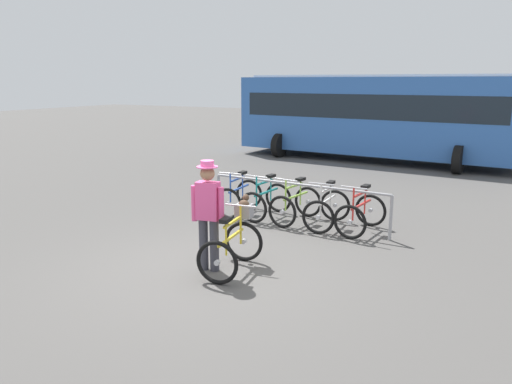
% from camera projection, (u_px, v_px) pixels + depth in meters
% --- Properties ---
extents(ground_plane, '(80.00, 80.00, 0.00)m').
position_uv_depth(ground_plane, '(206.00, 269.00, 7.70)').
color(ground_plane, '#514F4C').
extents(bike_rack_rail, '(3.90, 0.26, 0.88)m').
position_uv_depth(bike_rack_rail, '(297.00, 192.00, 9.90)').
color(bike_rack_rail, '#99999E').
rests_on(bike_rack_rail, ground).
extents(racked_bike_blue, '(0.71, 1.14, 0.98)m').
position_uv_depth(racked_bike_blue, '(239.00, 197.00, 10.88)').
color(racked_bike_blue, black).
rests_on(racked_bike_blue, ground).
extents(racked_bike_teal, '(0.75, 1.16, 0.97)m').
position_uv_depth(racked_bike_teal, '(266.00, 201.00, 10.53)').
color(racked_bike_teal, black).
rests_on(racked_bike_teal, ground).
extents(racked_bike_lime, '(0.81, 1.17, 0.97)m').
position_uv_depth(racked_bike_lime, '(296.00, 205.00, 10.18)').
color(racked_bike_lime, black).
rests_on(racked_bike_lime, ground).
extents(racked_bike_white, '(0.68, 1.10, 0.97)m').
position_uv_depth(racked_bike_white, '(327.00, 209.00, 9.83)').
color(racked_bike_white, black).
rests_on(racked_bike_white, ground).
extents(racked_bike_red, '(0.78, 1.17, 0.97)m').
position_uv_depth(racked_bike_red, '(361.00, 214.00, 9.48)').
color(racked_bike_red, black).
rests_on(racked_bike_red, ground).
extents(featured_bicycle, '(0.79, 1.24, 1.09)m').
position_uv_depth(featured_bicycle, '(234.00, 239.00, 7.60)').
color(featured_bicycle, black).
rests_on(featured_bicycle, ground).
extents(person_with_featured_bike, '(0.52, 0.32, 1.72)m').
position_uv_depth(person_with_featured_bike, '(208.00, 211.00, 7.45)').
color(person_with_featured_bike, '#383842').
rests_on(person_with_featured_bike, ground).
extents(bus_distant, '(10.17, 3.94, 3.08)m').
position_uv_depth(bus_distant, '(374.00, 113.00, 17.90)').
color(bus_distant, '#3366B7').
rests_on(bus_distant, ground).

